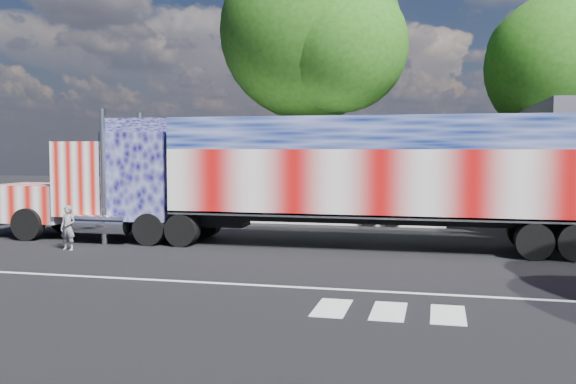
% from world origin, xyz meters
% --- Properties ---
extents(ground, '(100.00, 100.00, 0.00)m').
position_xyz_m(ground, '(0.00, 0.00, 0.00)').
color(ground, black).
extents(lane_markings, '(30.00, 2.67, 0.01)m').
position_xyz_m(lane_markings, '(1.71, -3.77, 0.01)').
color(lane_markings, silver).
rests_on(lane_markings, ground).
extents(semi_truck, '(22.30, 3.52, 4.75)m').
position_xyz_m(semi_truck, '(0.42, 3.64, 2.45)').
color(semi_truck, black).
rests_on(semi_truck, ground).
extents(coach_bus, '(13.03, 3.03, 3.79)m').
position_xyz_m(coach_bus, '(-1.20, 10.96, 1.96)').
color(coach_bus, silver).
rests_on(coach_bus, ground).
extents(woman, '(0.56, 0.39, 1.48)m').
position_xyz_m(woman, '(-7.00, 0.81, 0.74)').
color(woman, slate).
rests_on(woman, ground).
extents(tree_ne_a, '(7.86, 7.49, 11.26)m').
position_xyz_m(tree_ne_a, '(11.01, 17.46, 7.46)').
color(tree_ne_a, black).
rests_on(tree_ne_a, ground).
extents(tree_n_mid, '(9.89, 9.42, 14.22)m').
position_xyz_m(tree_n_mid, '(-1.57, 15.22, 9.45)').
color(tree_n_mid, black).
rests_on(tree_n_mid, ground).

